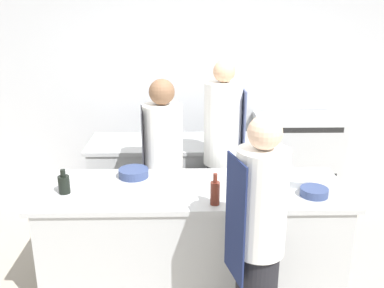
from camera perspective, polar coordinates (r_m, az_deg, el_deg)
The scene contains 17 objects.
ground_plane at distance 3.87m, azimuth 0.11°, elevation -18.02°, with size 16.00×16.00×0.00m, color #A89E8E.
wall_back at distance 5.32m, azimuth -0.40°, elevation 8.65°, with size 8.00×0.06×2.80m.
prep_counter at distance 3.62m, azimuth 0.12°, elevation -12.28°, with size 2.44×0.82×0.89m.
pass_counter at distance 4.69m, azimuth -2.24°, elevation -4.85°, with size 1.82×0.71×0.89m.
oven_range at distance 5.32m, azimuth 13.62°, elevation -1.89°, with size 0.96×0.74×1.01m.
chef_at_prep_near at distance 2.84m, azimuth 8.85°, elevation -12.60°, with size 0.37×0.36×1.67m.
chef_at_stove at distance 4.09m, azimuth 4.10°, elevation -1.48°, with size 0.37×0.35×1.81m.
chef_at_pass_far at distance 3.94m, azimuth -3.87°, elevation -3.36°, with size 0.38×0.36×1.67m.
bottle_olive_oil at distance 3.44m, azimuth -16.70°, elevation -5.10°, with size 0.09×0.09×0.19m.
bottle_vinegar at distance 3.28m, azimuth 8.26°, elevation -4.71°, with size 0.08×0.08×0.31m.
bottle_wine at distance 3.11m, azimuth 3.09°, elevation -6.43°, with size 0.07×0.07×0.24m.
bowl_mixing_large at distance 3.64m, azimuth -7.79°, elevation -3.84°, with size 0.25×0.25×0.07m.
bowl_prep_small at distance 3.60m, azimuth 13.77°, elevation -4.56°, with size 0.27×0.27×0.06m.
bowl_ceramic_blue at distance 3.40m, azimuth 15.97°, elevation -6.16°, with size 0.21×0.21×0.06m.
bowl_wooden_salad at distance 3.53m, azimuth 8.56°, elevation -4.61°, with size 0.22×0.22×0.07m.
cup at distance 3.28m, azimuth 12.09°, elevation -6.52°, with size 0.09×0.09×0.09m.
stockpot at distance 4.53m, azimuth 4.67°, elevation 1.58°, with size 0.27×0.27×0.20m.
Camera 1 is at (-0.07, -3.12, 2.29)m, focal length 40.00 mm.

